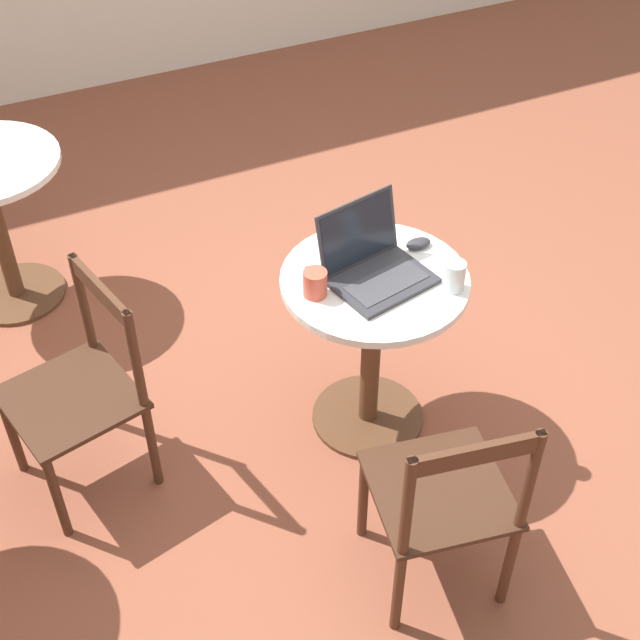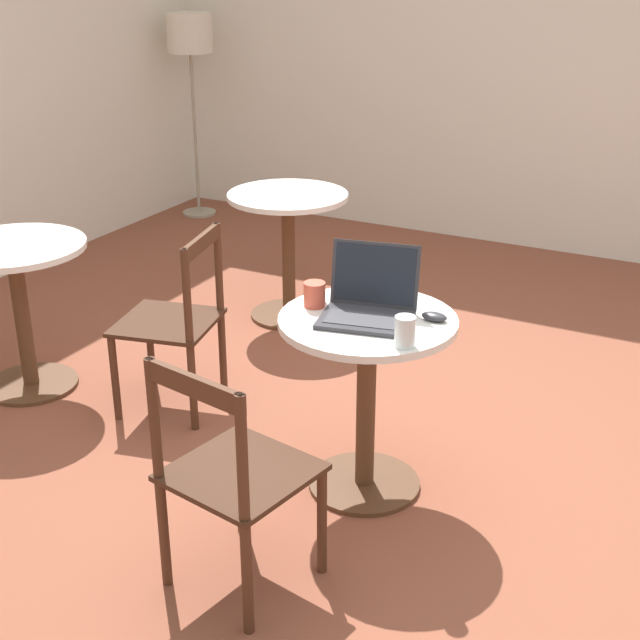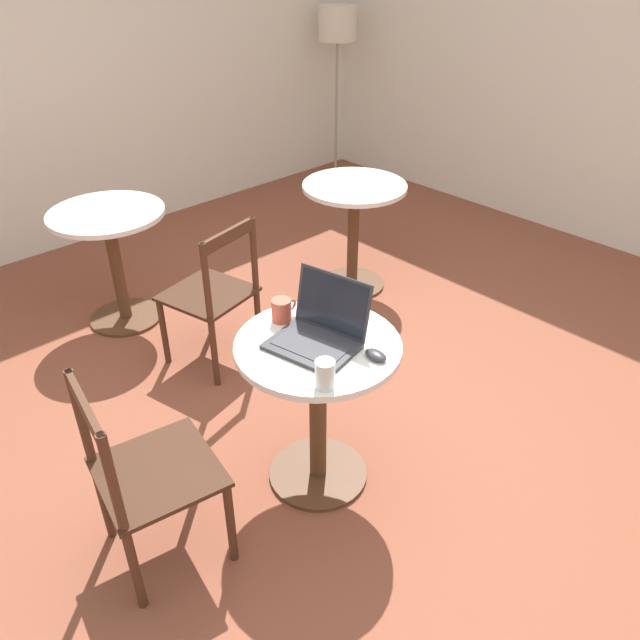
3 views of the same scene
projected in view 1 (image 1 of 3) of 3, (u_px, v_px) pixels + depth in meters
ground_plane at (347, 388)px, 3.85m from camera, size 16.00×16.00×0.00m
cafe_table_near at (374, 322)px, 3.37m from camera, size 0.69×0.69×0.76m
chair_near_left at (444, 499)px, 2.87m from camera, size 0.51×0.51×0.88m
chair_far_front at (82, 392)px, 3.23m from camera, size 0.52×0.52×0.88m
laptop at (375, 265)px, 3.19m from camera, size 0.37×0.40×0.26m
mouse at (418, 243)px, 3.34m from camera, size 0.06×0.10×0.03m
mug at (315, 283)px, 3.12m from camera, size 0.13×0.09×0.10m
drinking_glass at (455, 276)px, 3.13m from camera, size 0.08×0.08×0.11m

